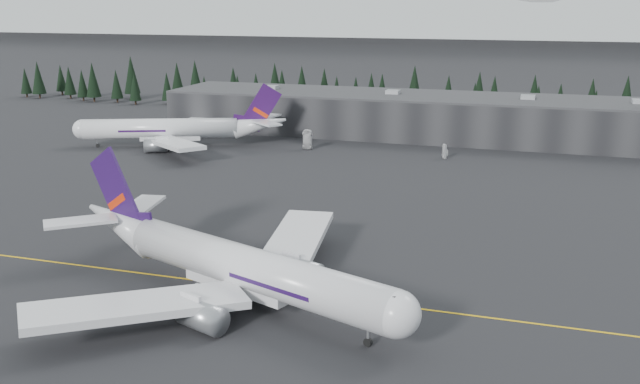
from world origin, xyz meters
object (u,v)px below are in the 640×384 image
(jet_main, at_px, (226,262))
(terminal, at_px, (424,116))
(jet_parked, at_px, (179,129))
(gse_vehicle_a, at_px, (308,147))
(gse_vehicle_b, at_px, (445,156))

(jet_main, bearing_deg, terminal, 108.25)
(terminal, xyz_separation_m, jet_parked, (-63.70, -37.15, -1.27))
(gse_vehicle_a, bearing_deg, jet_parked, -166.98)
(terminal, xyz_separation_m, gse_vehicle_a, (-27.42, -30.38, -5.50))
(jet_parked, relative_size, gse_vehicle_b, 14.64)
(jet_main, height_order, gse_vehicle_a, jet_main)
(terminal, height_order, gse_vehicle_b, terminal)
(gse_vehicle_a, bearing_deg, jet_main, -75.17)
(jet_parked, xyz_separation_m, gse_vehicle_a, (36.28, 6.76, -4.23))
(jet_parked, bearing_deg, jet_main, 100.21)
(jet_main, bearing_deg, gse_vehicle_a, 122.94)
(jet_parked, height_order, gse_vehicle_a, jet_parked)
(jet_main, bearing_deg, gse_vehicle_b, 101.38)
(terminal, height_order, jet_main, jet_main)
(jet_main, distance_m, gse_vehicle_a, 103.26)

